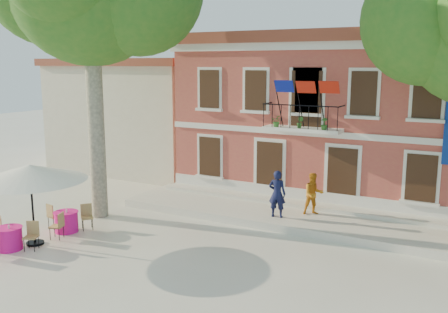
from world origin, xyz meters
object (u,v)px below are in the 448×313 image
patio_umbrella (30,173)px  cafe_table_1 (9,237)px  cafe_table_0 (66,221)px  pedestrian_navy (277,194)px  pedestrian_orange (313,194)px

patio_umbrella → cafe_table_1: bearing=-113.8°
cafe_table_0 → patio_umbrella: bearing=-89.6°
pedestrian_navy → pedestrian_orange: 1.49m
cafe_table_0 → cafe_table_1: 2.25m
patio_umbrella → cafe_table_1: size_ratio=2.02×
cafe_table_0 → cafe_table_1: size_ratio=0.99×
patio_umbrella → pedestrian_orange: size_ratio=2.28×
patio_umbrella → pedestrian_orange: 10.41m
patio_umbrella → pedestrian_navy: patio_umbrella is taller
patio_umbrella → pedestrian_orange: (7.60, 6.99, -1.39)m
pedestrian_navy → cafe_table_0: (-6.49, -4.54, -0.79)m
pedestrian_navy → pedestrian_orange: pedestrian_navy is taller
patio_umbrella → cafe_table_1: (-0.34, -0.76, -2.09)m
patio_umbrella → pedestrian_orange: patio_umbrella is taller
cafe_table_0 → cafe_table_1: bearing=-98.3°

